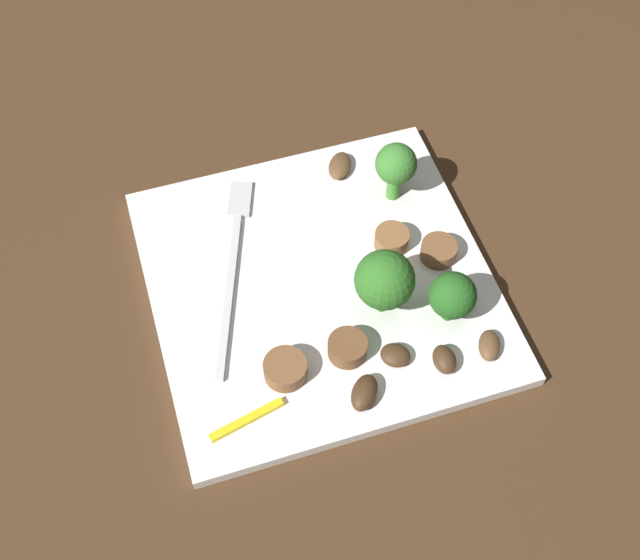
{
  "coord_description": "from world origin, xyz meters",
  "views": [
    {
      "loc": [
        -0.32,
        0.1,
        0.52
      ],
      "look_at": [
        0.0,
        0.0,
        0.01
      ],
      "focal_mm": 45.2,
      "sensor_mm": 36.0,
      "label": 1
    }
  ],
  "objects_px": {
    "broccoli_floret_0": "(396,166)",
    "pepper_strip_0": "(247,420)",
    "broccoli_floret_1": "(452,296)",
    "plate": "(320,284)",
    "mushroom_2": "(395,355)",
    "sausage_slice_1": "(348,348)",
    "mushroom_1": "(489,345)",
    "sausage_slice_0": "(392,239)",
    "mushroom_4": "(370,391)",
    "sausage_slice_2": "(439,251)",
    "sausage_slice_4": "(285,369)",
    "broccoli_floret_2": "(385,280)",
    "fork": "(233,258)",
    "mushroom_3": "(340,166)",
    "mushroom_0": "(444,359)"
  },
  "relations": [
    {
      "from": "sausage_slice_4",
      "to": "mushroom_0",
      "type": "distance_m",
      "value": 0.11
    },
    {
      "from": "sausage_slice_1",
      "to": "fork",
      "type": "bearing_deg",
      "value": 29.72
    },
    {
      "from": "mushroom_1",
      "to": "mushroom_4",
      "type": "bearing_deg",
      "value": 95.38
    },
    {
      "from": "plate",
      "to": "fork",
      "type": "bearing_deg",
      "value": 56.91
    },
    {
      "from": "sausage_slice_4",
      "to": "mushroom_0",
      "type": "height_order",
      "value": "same"
    },
    {
      "from": "broccoli_floret_2",
      "to": "sausage_slice_2",
      "type": "height_order",
      "value": "broccoli_floret_2"
    },
    {
      "from": "mushroom_0",
      "to": "mushroom_4",
      "type": "relative_size",
      "value": 0.8
    },
    {
      "from": "mushroom_4",
      "to": "sausage_slice_4",
      "type": "bearing_deg",
      "value": 56.72
    },
    {
      "from": "mushroom_2",
      "to": "mushroom_1",
      "type": "bearing_deg",
      "value": -100.86
    },
    {
      "from": "fork",
      "to": "broccoli_floret_1",
      "type": "relative_size",
      "value": 3.85
    },
    {
      "from": "plate",
      "to": "mushroom_2",
      "type": "relative_size",
      "value": 11.71
    },
    {
      "from": "sausage_slice_0",
      "to": "mushroom_2",
      "type": "xyz_separation_m",
      "value": [
        -0.09,
        0.03,
        -0.0
      ]
    },
    {
      "from": "broccoli_floret_0",
      "to": "sausage_slice_4",
      "type": "height_order",
      "value": "broccoli_floret_0"
    },
    {
      "from": "sausage_slice_2",
      "to": "sausage_slice_4",
      "type": "distance_m",
      "value": 0.15
    },
    {
      "from": "fork",
      "to": "plate",
      "type": "bearing_deg",
      "value": -103.68
    },
    {
      "from": "sausage_slice_1",
      "to": "broccoli_floret_2",
      "type": "bearing_deg",
      "value": -51.28
    },
    {
      "from": "sausage_slice_0",
      "to": "sausage_slice_1",
      "type": "distance_m",
      "value": 0.1
    },
    {
      "from": "sausage_slice_0",
      "to": "sausage_slice_2",
      "type": "xyz_separation_m",
      "value": [
        -0.02,
        -0.03,
        -0.0
      ]
    },
    {
      "from": "broccoli_floret_1",
      "to": "mushroom_3",
      "type": "xyz_separation_m",
      "value": [
        0.16,
        0.03,
        -0.02
      ]
    },
    {
      "from": "sausage_slice_0",
      "to": "mushroom_0",
      "type": "height_order",
      "value": "sausage_slice_0"
    },
    {
      "from": "plate",
      "to": "sausage_slice_1",
      "type": "bearing_deg",
      "value": -179.45
    },
    {
      "from": "broccoli_floret_1",
      "to": "pepper_strip_0",
      "type": "xyz_separation_m",
      "value": [
        -0.04,
        0.16,
        -0.02
      ]
    },
    {
      "from": "broccoli_floret_2",
      "to": "fork",
      "type": "bearing_deg",
      "value": 51.72
    },
    {
      "from": "mushroom_4",
      "to": "pepper_strip_0",
      "type": "xyz_separation_m",
      "value": [
        0.01,
        0.09,
        -0.0
      ]
    },
    {
      "from": "sausage_slice_2",
      "to": "fork",
      "type": "bearing_deg",
      "value": 73.8
    },
    {
      "from": "broccoli_floret_0",
      "to": "pepper_strip_0",
      "type": "bearing_deg",
      "value": 133.67
    },
    {
      "from": "fork",
      "to": "pepper_strip_0",
      "type": "bearing_deg",
      "value": -170.72
    },
    {
      "from": "pepper_strip_0",
      "to": "mushroom_2",
      "type": "bearing_deg",
      "value": -82.53
    },
    {
      "from": "sausage_slice_0",
      "to": "pepper_strip_0",
      "type": "relative_size",
      "value": 0.49
    },
    {
      "from": "mushroom_0",
      "to": "mushroom_4",
      "type": "bearing_deg",
      "value": 97.1
    },
    {
      "from": "sausage_slice_0",
      "to": "pepper_strip_0",
      "type": "height_order",
      "value": "sausage_slice_0"
    },
    {
      "from": "mushroom_0",
      "to": "mushroom_1",
      "type": "bearing_deg",
      "value": -87.45
    },
    {
      "from": "mushroom_1",
      "to": "mushroom_3",
      "type": "relative_size",
      "value": 0.86
    },
    {
      "from": "fork",
      "to": "sausage_slice_0",
      "type": "xyz_separation_m",
      "value": [
        -0.02,
        -0.12,
        0.01
      ]
    },
    {
      "from": "broccoli_floret_2",
      "to": "mushroom_2",
      "type": "xyz_separation_m",
      "value": [
        -0.04,
        0.01,
        -0.03
      ]
    },
    {
      "from": "mushroom_0",
      "to": "mushroom_1",
      "type": "relative_size",
      "value": 0.9
    },
    {
      "from": "mushroom_3",
      "to": "pepper_strip_0",
      "type": "xyz_separation_m",
      "value": [
        -0.19,
        0.13,
        -0.0
      ]
    },
    {
      "from": "sausage_slice_4",
      "to": "mushroom_1",
      "type": "distance_m",
      "value": 0.15
    },
    {
      "from": "mushroom_0",
      "to": "pepper_strip_0",
      "type": "xyz_separation_m",
      "value": [
        -0.0,
        0.14,
        -0.0
      ]
    },
    {
      "from": "broccoli_floret_1",
      "to": "pepper_strip_0",
      "type": "bearing_deg",
      "value": 102.73
    },
    {
      "from": "broccoli_floret_1",
      "to": "sausage_slice_4",
      "type": "xyz_separation_m",
      "value": [
        -0.01,
        0.13,
        -0.02
      ]
    },
    {
      "from": "fork",
      "to": "broccoli_floret_1",
      "type": "xyz_separation_m",
      "value": [
        -0.1,
        -0.14,
        0.03
      ]
    },
    {
      "from": "broccoli_floret_1",
      "to": "plate",
      "type": "bearing_deg",
      "value": 54.14
    },
    {
      "from": "mushroom_3",
      "to": "mushroom_1",
      "type": "bearing_deg",
      "value": -165.78
    },
    {
      "from": "broccoli_floret_1",
      "to": "broccoli_floret_0",
      "type": "bearing_deg",
      "value": -0.35
    },
    {
      "from": "mushroom_0",
      "to": "mushroom_1",
      "type": "distance_m",
      "value": 0.04
    },
    {
      "from": "mushroom_4",
      "to": "pepper_strip_0",
      "type": "distance_m",
      "value": 0.09
    },
    {
      "from": "broccoli_floret_2",
      "to": "mushroom_0",
      "type": "height_order",
      "value": "broccoli_floret_2"
    },
    {
      "from": "broccoli_floret_2",
      "to": "mushroom_2",
      "type": "bearing_deg",
      "value": 172.93
    },
    {
      "from": "sausage_slice_1",
      "to": "mushroom_1",
      "type": "height_order",
      "value": "sausage_slice_1"
    }
  ]
}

